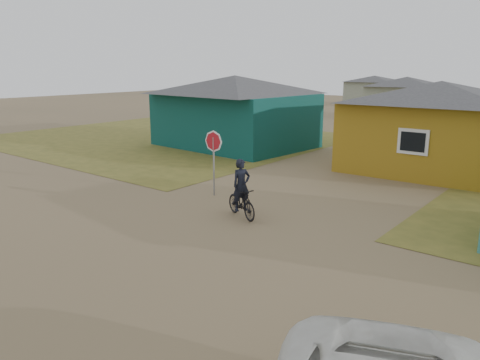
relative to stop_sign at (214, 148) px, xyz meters
name	(u,v)px	position (x,y,z in m)	size (l,w,h in m)	color
ground	(158,251)	(2.37, -4.78, -1.73)	(120.00, 120.00, 0.00)	olive
grass_nw	(164,138)	(-11.63, 8.22, -1.72)	(20.00, 18.00, 0.00)	olive
house_teal	(235,110)	(-6.13, 8.72, 0.33)	(8.93, 7.08, 4.00)	#0A3B37
house_yellow	(437,125)	(4.87, 9.21, 0.28)	(7.72, 6.76, 3.90)	#9A7317
house_pale_west	(406,97)	(-3.63, 29.22, 0.13)	(7.04, 6.15, 3.60)	gray
house_pale_north	(374,90)	(-11.63, 41.22, 0.03)	(6.28, 5.81, 3.40)	gray
stop_sign	(214,148)	(0.00, 0.00, 0.00)	(0.72, 0.32, 2.34)	gray
cyclist	(241,196)	(2.33, -1.36, -1.07)	(1.66, 1.03, 1.81)	black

